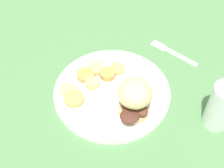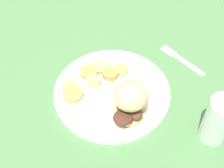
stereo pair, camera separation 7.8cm
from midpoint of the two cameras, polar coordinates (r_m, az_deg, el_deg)
ground_plane at (r=0.82m, az=-2.71°, el=-1.98°), size 4.00×4.00×0.00m
dinner_plate at (r=0.81m, az=-2.73°, el=-1.60°), size 0.30×0.30×0.02m
sandwich at (r=0.72m, az=1.10°, el=-2.90°), size 0.10×0.09×0.10m
potato_round_0 at (r=0.80m, az=-9.73°, el=-2.84°), size 0.05×0.05×0.01m
potato_round_1 at (r=0.82m, az=-6.32°, el=-0.03°), size 0.04×0.04×0.01m
potato_round_2 at (r=0.86m, az=-5.49°, el=2.72°), size 0.05×0.05×0.01m
potato_round_3 at (r=0.85m, az=-1.64°, el=2.71°), size 0.04×0.04×0.01m
potato_round_4 at (r=0.84m, az=-3.50°, el=1.68°), size 0.04×0.04×0.02m
potato_round_5 at (r=0.82m, az=-10.63°, el=-1.32°), size 0.04×0.04×0.01m
potato_round_6 at (r=0.84m, az=-7.49°, el=1.49°), size 0.05×0.05×0.01m
fork at (r=0.93m, az=8.89°, el=5.47°), size 0.06×0.16×0.00m
drinking_glass at (r=0.75m, az=16.65°, el=-4.13°), size 0.06×0.06×0.13m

